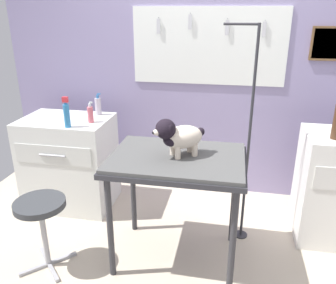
# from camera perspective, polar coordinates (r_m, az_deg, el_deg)

# --- Properties ---
(ground) EXTENTS (4.40, 4.00, 0.04)m
(ground) POSITION_cam_1_polar(r_m,az_deg,el_deg) (2.77, 2.57, -20.01)
(ground) COLOR #C3B49D
(rear_wall_panel) EXTENTS (4.00, 0.09, 2.30)m
(rear_wall_panel) POSITION_cam_1_polar(r_m,az_deg,el_deg) (3.42, 6.24, 10.21)
(rear_wall_panel) COLOR #8E83AE
(rear_wall_panel) RESTS_ON ground
(grooming_table) EXTENTS (0.95, 0.68, 0.85)m
(grooming_table) POSITION_cam_1_polar(r_m,az_deg,el_deg) (2.43, 1.48, -4.19)
(grooming_table) COLOR #2D2D33
(grooming_table) RESTS_ON ground
(grooming_arm) EXTENTS (0.29, 0.11, 1.71)m
(grooming_arm) POSITION_cam_1_polar(r_m,az_deg,el_deg) (2.72, 12.92, -0.95)
(grooming_arm) COLOR #2D2D33
(grooming_arm) RESTS_ON ground
(dog) EXTENTS (0.36, 0.30, 0.28)m
(dog) POSITION_cam_1_polar(r_m,az_deg,el_deg) (2.34, 1.71, 1.03)
(dog) COLOR beige
(dog) RESTS_ON grooming_table
(counter_left) EXTENTS (0.80, 0.58, 0.87)m
(counter_left) POSITION_cam_1_polar(r_m,az_deg,el_deg) (3.43, -15.88, -3.20)
(counter_left) COLOR silver
(counter_left) RESTS_ON ground
(stool) EXTENTS (0.36, 0.36, 0.55)m
(stool) POSITION_cam_1_polar(r_m,az_deg,el_deg) (2.64, -20.21, -10.95)
(stool) COLOR #9E9EA3
(stool) RESTS_ON ground
(shampoo_bottle) EXTENTS (0.05, 0.05, 0.26)m
(shampoo_bottle) POSITION_cam_1_polar(r_m,az_deg,el_deg) (3.00, -16.36, 4.43)
(shampoo_bottle) COLOR teal
(shampoo_bottle) RESTS_ON counter_left
(spray_bottle_tall) EXTENTS (0.05, 0.05, 0.19)m
(spray_bottle_tall) POSITION_cam_1_polar(r_m,az_deg,el_deg) (3.10, -12.67, 4.50)
(spray_bottle_tall) COLOR #CC5D6B
(spray_bottle_tall) RESTS_ON counter_left
(spray_bottle_short) EXTENTS (0.06, 0.06, 0.21)m
(spray_bottle_short) POSITION_cam_1_polar(r_m,az_deg,el_deg) (3.31, -11.44, 5.84)
(spray_bottle_short) COLOR #B6ABBB
(spray_bottle_short) RESTS_ON counter_left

